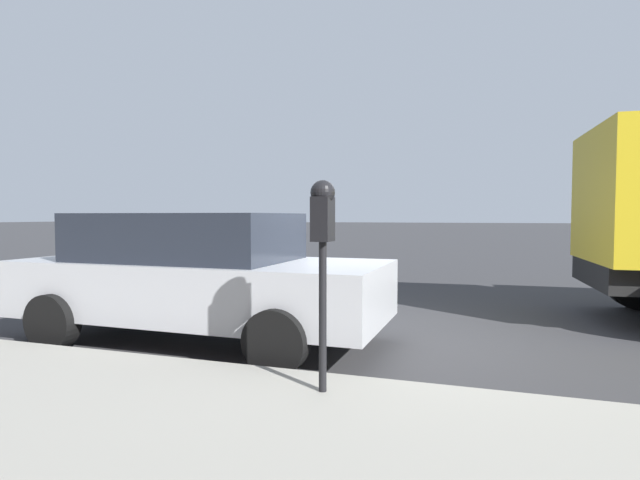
% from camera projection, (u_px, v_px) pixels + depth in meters
% --- Properties ---
extents(ground_plane, '(220.00, 220.00, 0.00)m').
position_uv_depth(ground_plane, '(358.00, 332.00, 6.50)').
color(ground_plane, '#333335').
extents(parking_meter, '(0.21, 0.19, 1.63)m').
position_uv_depth(parking_meter, '(323.00, 230.00, 3.81)').
color(parking_meter, black).
rests_on(parking_meter, sidewalk).
extents(car_silver, '(2.05, 4.49, 1.55)m').
position_uv_depth(car_silver, '(197.00, 275.00, 6.04)').
color(car_silver, '#B7BABF').
rests_on(car_silver, ground_plane).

